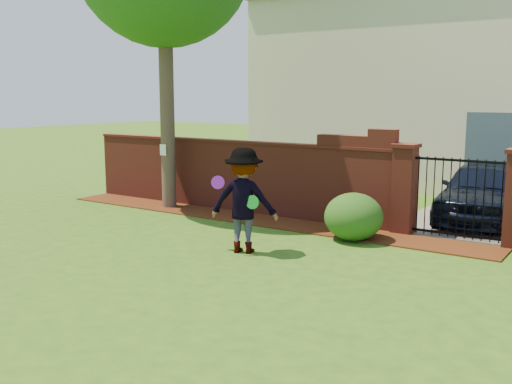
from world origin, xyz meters
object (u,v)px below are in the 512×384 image
Objects in this scene: car at (481,192)px; frisbee_green at (252,202)px; man at (243,201)px; frisbee_purple at (218,182)px.

frisbee_green is (-2.71, -5.18, 0.29)m from car.
car is 5.85m from frisbee_green.
frisbee_purple is (-0.31, -0.34, 0.35)m from man.
frisbee_purple is at bearing -156.05° from frisbee_green.
man is 7.72× the size of frisbee_green.
car reaches higher than frisbee_green.
frisbee_purple is 0.97× the size of frisbee_green.
man is at bearing -123.85° from car.
car is 16.79× the size of frisbee_purple.
car is 2.11× the size of man.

